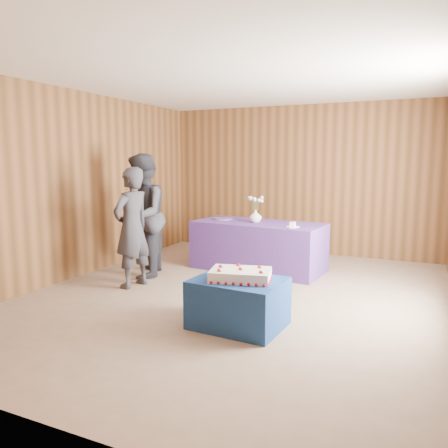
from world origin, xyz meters
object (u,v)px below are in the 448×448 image
Objects in this scene: serving_table at (258,246)px; guest_right at (142,216)px; cake_table at (238,303)px; guest_left at (132,228)px; vase at (256,216)px; sheet_cake at (240,275)px.

guest_right is (-1.41, -1.08, 0.53)m from serving_table.
guest_left is at bearing 162.17° from cake_table.
cake_table is 2.49m from guest_right.
guest_left is at bearing -127.08° from vase.
serving_table is 1.86m from guest_right.
serving_table is 2.84× the size of sheet_cake.
guest_left reaches higher than serving_table.
guest_right reaches higher than serving_table.
cake_table is at bearing -73.61° from vase.
sheet_cake is 2.46m from guest_right.
cake_table is 2.42m from serving_table.
vase is (-0.04, -0.02, 0.47)m from serving_table.
cake_table is at bearing -68.94° from serving_table.
guest_left is (-1.86, 0.74, 0.56)m from cake_table.
guest_left is (-1.18, -1.57, -0.04)m from vase.
vase is (-0.68, 2.31, 0.60)m from cake_table.
serving_table is 10.17× the size of vase.
serving_table is 1.23× the size of guest_left.
sheet_cake is (0.03, -0.02, 0.30)m from cake_table.
cake_table is 1.28× the size of sheet_cake.
cake_table is 0.56× the size of guest_left.
sheet_cake is 2.05m from guest_left.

